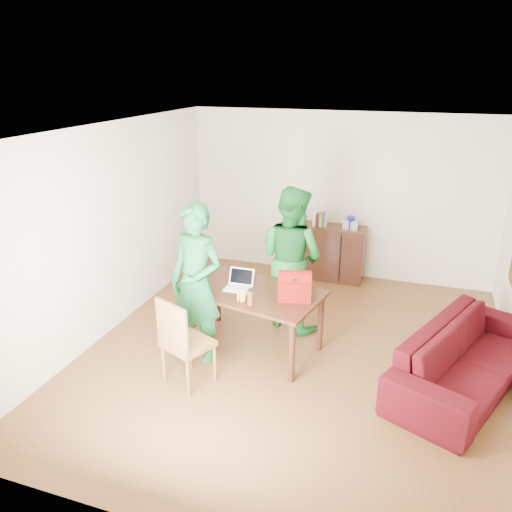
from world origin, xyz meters
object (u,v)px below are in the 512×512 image
(table, at_px, (251,298))
(chair, at_px, (188,359))
(bottle, at_px, (250,297))
(person_near, at_px, (197,283))
(red_bag, at_px, (295,288))
(laptop, at_px, (238,286))
(sofa, at_px, (467,358))
(person_far, at_px, (291,258))

(table, distance_m, chair, 1.09)
(chair, distance_m, bottle, 0.97)
(person_near, relative_size, bottle, 9.81)
(red_bag, bearing_deg, laptop, 162.43)
(table, relative_size, sofa, 0.80)
(chair, bearing_deg, table, 88.95)
(table, xyz_separation_m, person_far, (0.29, 0.78, 0.27))
(chair, relative_size, person_far, 0.55)
(laptop, bearing_deg, sofa, 0.09)
(chair, bearing_deg, laptop, 97.39)
(chair, bearing_deg, red_bag, 64.43)
(person_far, distance_m, sofa, 2.42)
(laptop, bearing_deg, red_bag, -4.86)
(table, bearing_deg, sofa, 12.34)
(table, xyz_separation_m, chair, (-0.42, -0.93, -0.38))
(person_near, bearing_deg, red_bag, 29.17)
(person_near, relative_size, person_far, 1.00)
(table, height_order, person_near, person_near)
(chair, height_order, laptop, chair)
(chair, height_order, sofa, chair)
(chair, height_order, bottle, chair)
(laptop, bearing_deg, chair, -106.65)
(table, distance_m, bottle, 0.43)
(bottle, height_order, red_bag, red_bag)
(table, relative_size, red_bag, 4.86)
(person_near, distance_m, laptop, 0.53)
(bottle, distance_m, red_bag, 0.53)
(person_far, height_order, red_bag, person_far)
(person_near, bearing_deg, table, 48.25)
(table, height_order, laptop, laptop)
(bottle, xyz_separation_m, red_bag, (0.44, 0.30, 0.04))
(person_far, bearing_deg, sofa, -175.19)
(person_far, relative_size, red_bag, 5.08)
(person_far, bearing_deg, bottle, 104.85)
(bottle, xyz_separation_m, sofa, (2.39, 0.40, -0.55))
(person_near, height_order, laptop, person_near)
(person_near, distance_m, red_bag, 1.14)
(chair, distance_m, red_bag, 1.45)
(bottle, relative_size, sofa, 0.08)
(table, distance_m, person_far, 0.88)
(table, distance_m, laptop, 0.22)
(table, height_order, bottle, bottle)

